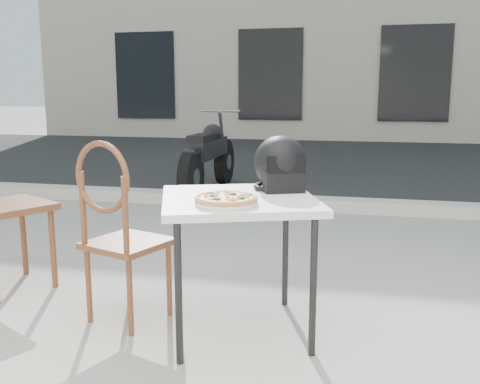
% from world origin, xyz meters
% --- Properties ---
extents(ground, '(80.00, 80.00, 0.00)m').
position_xyz_m(ground, '(0.00, 0.00, 0.00)').
color(ground, gray).
rests_on(ground, ground).
extents(street_asphalt, '(30.00, 8.00, 0.00)m').
position_xyz_m(street_asphalt, '(0.00, 7.00, 0.00)').
color(street_asphalt, black).
rests_on(street_asphalt, ground).
extents(curb, '(30.00, 0.25, 0.12)m').
position_xyz_m(curb, '(0.00, 3.00, 0.06)').
color(curb, '#ADAAA2').
rests_on(curb, ground).
extents(building_across, '(16.00, 6.06, 7.00)m').
position_xyz_m(building_across, '(-0.00, 13.99, 3.50)').
color(building_across, beige).
rests_on(building_across, ground).
extents(cafe_table_main, '(0.91, 0.91, 0.67)m').
position_xyz_m(cafe_table_main, '(0.09, 0.12, 0.61)').
color(cafe_table_main, white).
rests_on(cafe_table_main, ground).
extents(plate, '(0.36, 0.36, 0.02)m').
position_xyz_m(plate, '(0.08, -0.07, 0.68)').
color(plate, silver).
rests_on(plate, cafe_table_main).
extents(pizza, '(0.30, 0.30, 0.03)m').
position_xyz_m(pizza, '(0.08, -0.07, 0.70)').
color(pizza, '#D88C4F').
rests_on(pizza, plate).
extents(helmet, '(0.35, 0.36, 0.27)m').
position_xyz_m(helmet, '(0.25, 0.35, 0.79)').
color(helmet, black).
rests_on(helmet, cafe_table_main).
extents(cafe_chair_main, '(0.46, 0.46, 0.94)m').
position_xyz_m(cafe_chair_main, '(-0.52, 0.07, 0.52)').
color(cafe_chair_main, brown).
rests_on(cafe_chair_main, ground).
extents(motorcycle, '(0.50, 1.91, 0.95)m').
position_xyz_m(motorcycle, '(-1.10, 3.63, 0.42)').
color(motorcycle, black).
rests_on(motorcycle, street_asphalt).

